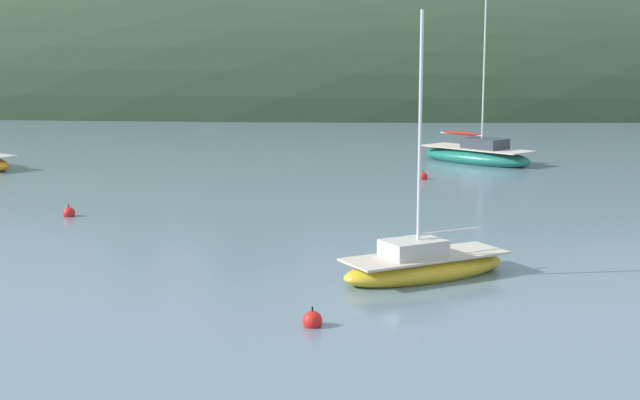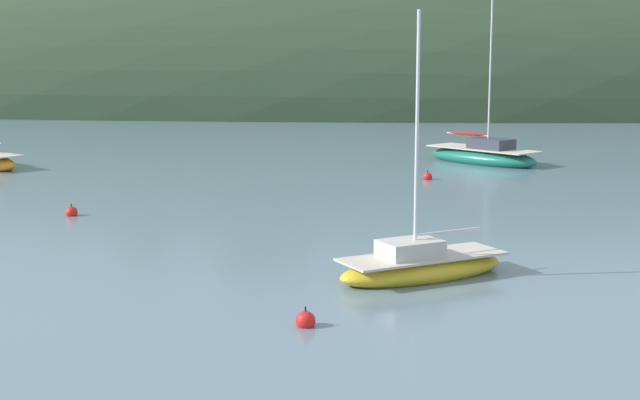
# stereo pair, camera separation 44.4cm
# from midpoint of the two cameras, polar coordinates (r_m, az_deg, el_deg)

# --- Properties ---
(far_shoreline_hill) EXTENTS (150.00, 36.00, 34.17)m
(far_shoreline_hill) POSITION_cam_midpoint_polar(r_m,az_deg,el_deg) (94.85, 2.62, 5.83)
(far_shoreline_hill) COLOR #2D422B
(far_shoreline_hill) RESTS_ON ground
(sailboat_orange_cutter) EXTENTS (6.46, 6.43, 8.92)m
(sailboat_orange_cutter) POSITION_cam_midpoint_polar(r_m,az_deg,el_deg) (49.16, 10.60, 2.79)
(sailboat_orange_cutter) COLOR #196B56
(sailboat_orange_cutter) RESTS_ON ground
(sailboat_red_portside) EXTENTS (5.08, 3.97, 7.14)m
(sailboat_red_portside) POSITION_cam_midpoint_polar(r_m,az_deg,el_deg) (23.89, 6.98, -4.17)
(sailboat_red_portside) COLOR gold
(sailboat_red_portside) RESTS_ON ground
(mooring_buoy_outer) EXTENTS (0.44, 0.44, 0.54)m
(mooring_buoy_outer) POSITION_cam_midpoint_polar(r_m,az_deg,el_deg) (19.64, -0.28, -7.70)
(mooring_buoy_outer) COLOR red
(mooring_buoy_outer) RESTS_ON ground
(mooring_buoy_channel) EXTENTS (0.44, 0.44, 0.54)m
(mooring_buoy_channel) POSITION_cam_midpoint_polar(r_m,az_deg,el_deg) (42.45, 7.16, 1.47)
(mooring_buoy_channel) COLOR red
(mooring_buoy_channel) RESTS_ON ground
(mooring_buoy_inner) EXTENTS (0.44, 0.44, 0.54)m
(mooring_buoy_inner) POSITION_cam_midpoint_polar(r_m,az_deg,el_deg) (33.90, -15.16, -0.77)
(mooring_buoy_inner) COLOR red
(mooring_buoy_inner) RESTS_ON ground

